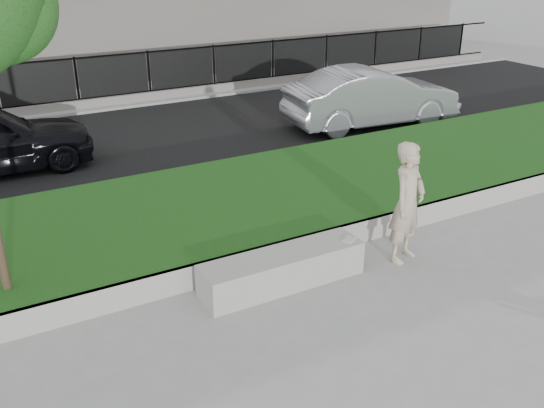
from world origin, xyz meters
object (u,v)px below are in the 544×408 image
book (349,239)px  man (408,203)px  car_silver (372,97)px  stone_bench (283,269)px

book → man: bearing=-37.2°
man → book: man is taller
man → car_silver: bearing=34.5°
stone_bench → book: 1.15m
stone_bench → book: size_ratio=12.46×
man → car_silver: 7.53m
stone_bench → man: size_ratio=1.29×
book → car_silver: (5.17, 6.13, 0.29)m
stone_bench → book: book is taller
book → stone_bench: bearing=144.3°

